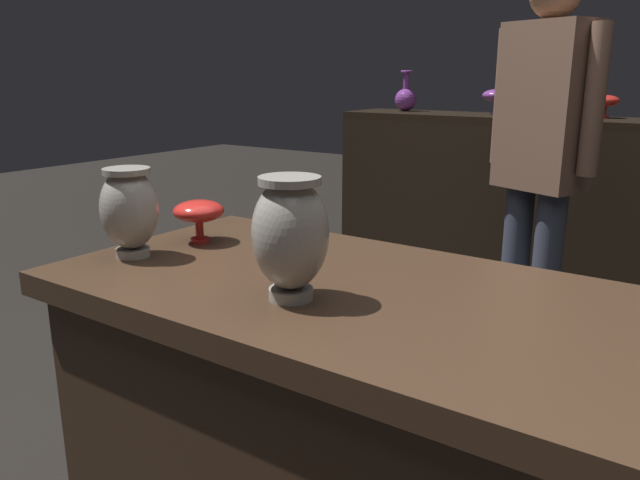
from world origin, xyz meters
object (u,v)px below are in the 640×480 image
object	(u,v)px
vase_tall_behind	(199,212)
shelf_vase_center	(605,101)
vase_left_accent	(129,209)
visitor_center_back	(541,151)
shelf_vase_left	(497,96)
vase_centerpiece	(290,234)
shelf_vase_far_left	(406,98)

from	to	relation	value
vase_tall_behind	shelf_vase_center	bearing A→B (deg)	78.19
vase_tall_behind	vase_left_accent	xyz separation A→B (m)	(-0.03, -0.17, 0.03)
visitor_center_back	shelf_vase_left	bearing A→B (deg)	-37.76
shelf_vase_left	visitor_center_back	size ratio (longest dim) A/B	0.10
vase_centerpiece	shelf_vase_left	world-z (taller)	shelf_vase_left
vase_tall_behind	shelf_vase_center	distance (m)	2.27
shelf_vase_left	visitor_center_back	xyz separation A→B (m)	(0.47, -0.82, -0.17)
vase_centerpiece	shelf_vase_left	xyz separation A→B (m)	(-0.48, 2.38, 0.16)
vase_left_accent	shelf_vase_center	size ratio (longest dim) A/B	1.55
visitor_center_back	vase_tall_behind	bearing A→B (deg)	95.50
vase_centerpiece	vase_tall_behind	size ratio (longest dim) A/B	1.83
vase_left_accent	vase_tall_behind	bearing A→B (deg)	79.19
vase_left_accent	shelf_vase_left	distance (m)	2.38
vase_tall_behind	vase_left_accent	world-z (taller)	vase_left_accent
vase_left_accent	shelf_vase_center	bearing A→B (deg)	78.26
shelf_vase_left	vase_tall_behind	bearing A→B (deg)	-88.52
vase_centerpiece	shelf_vase_far_left	xyz separation A→B (m)	(-1.00, 2.37, 0.14)
vase_centerpiece	shelf_vase_far_left	distance (m)	2.58
vase_centerpiece	shelf_vase_center	world-z (taller)	shelf_vase_center
shelf_vase_far_left	vase_tall_behind	bearing A→B (deg)	-75.22
vase_centerpiece	vase_tall_behind	distance (m)	0.46
vase_left_accent	visitor_center_back	size ratio (longest dim) A/B	0.13
shelf_vase_left	visitor_center_back	distance (m)	0.96
vase_centerpiece	shelf_vase_far_left	world-z (taller)	shelf_vase_far_left
shelf_vase_center	visitor_center_back	distance (m)	0.86
vase_left_accent	shelf_vase_left	size ratio (longest dim) A/B	1.33
vase_tall_behind	shelf_vase_far_left	bearing A→B (deg)	104.78
vase_tall_behind	vase_left_accent	size ratio (longest dim) A/B	0.62
vase_left_accent	shelf_vase_far_left	bearing A→B (deg)	102.96
vase_left_accent	visitor_center_back	xyz separation A→B (m)	(0.45, 1.55, 0.01)
vase_left_accent	shelf_vase_far_left	xyz separation A→B (m)	(-0.54, 2.36, 0.15)
shelf_vase_left	shelf_vase_center	distance (m)	0.52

